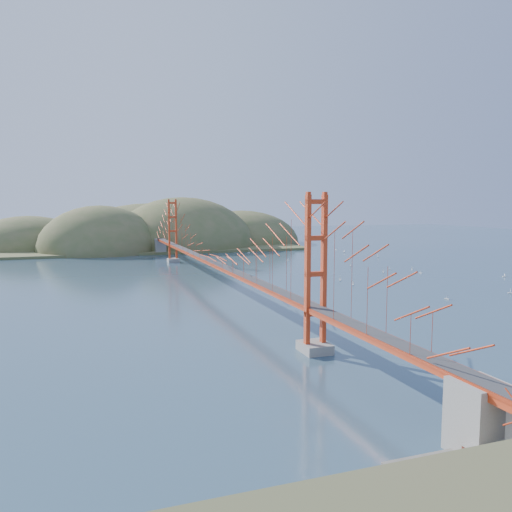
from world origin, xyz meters
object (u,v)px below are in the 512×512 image
object	(u,v)px
sailboat_1	(390,269)
sailboat_0	(447,298)
sailboat_2	(510,292)
bridge	(212,234)

from	to	relation	value
sailboat_1	sailboat_0	bearing A→B (deg)	-110.06
sailboat_1	sailboat_0	world-z (taller)	sailboat_0
sailboat_1	sailboat_2	size ratio (longest dim) A/B	0.86
sailboat_1	sailboat_0	size ratio (longest dim) A/B	0.90
sailboat_1	sailboat_0	xyz separation A→B (m)	(-8.87, -24.30, 0.01)
sailboat_1	sailboat_2	bearing A→B (deg)	-87.69
bridge	sailboat_1	world-z (taller)	bridge
bridge	sailboat_2	bearing A→B (deg)	-26.31
bridge	sailboat_0	distance (m)	29.42
sailboat_2	sailboat_0	distance (m)	9.85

